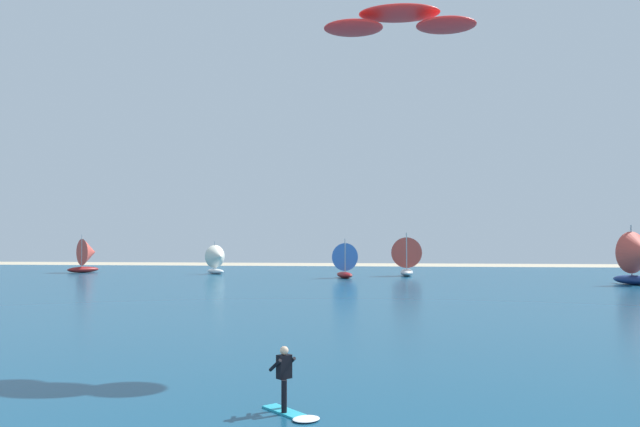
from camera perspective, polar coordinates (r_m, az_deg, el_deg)
ocean at (r=55.16m, az=4.29°, el=-6.88°), size 160.00×90.00×0.10m
kitesurfer at (r=16.67m, az=-2.86°, el=-15.52°), size 1.76×1.81×1.67m
kite at (r=26.91m, az=7.14°, el=16.76°), size 6.14×2.04×0.93m
sailboat_anchored_offshore at (r=79.47m, az=-9.19°, el=-4.06°), size 3.56×3.52×4.01m
sailboat_heeled_over at (r=71.22m, az=2.07°, el=-4.18°), size 3.46×3.86×4.35m
sailboat_far_left at (r=87.47m, az=-20.14°, el=-3.53°), size 4.21×4.36×4.87m
sailboat_near_shore at (r=75.93m, az=7.78°, el=-3.79°), size 3.63×4.31×5.08m
sailboat_center_horizon at (r=67.11m, az=26.75°, el=-3.55°), size 4.54×5.09×5.69m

